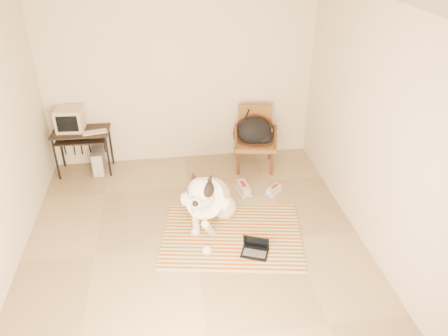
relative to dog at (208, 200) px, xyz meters
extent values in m
plane|color=#947E5A|center=(-0.20, -0.41, -0.37)|extent=(4.50, 4.50, 0.00)
plane|color=silver|center=(-0.20, -0.41, 2.33)|extent=(4.50, 4.50, 0.00)
plane|color=beige|center=(-0.20, 1.84, 0.98)|extent=(4.50, 0.00, 4.50)
plane|color=beige|center=(-0.20, -2.66, 0.98)|extent=(4.50, 0.00, 4.50)
plane|color=beige|center=(1.80, -0.41, 0.98)|extent=(0.00, 4.50, 4.50)
cube|color=#B34207|center=(0.17, -0.77, -0.36)|extent=(1.69, 0.54, 0.02)
cube|color=#327A3B|center=(0.21, -0.51, -0.36)|extent=(1.69, 0.54, 0.02)
cube|color=#5F386F|center=(0.26, -0.26, -0.36)|extent=(1.69, 0.54, 0.02)
cube|color=#D2CE49|center=(0.30, -0.01, -0.36)|extent=(1.69, 0.54, 0.02)
cube|color=#C2B090|center=(0.34, 0.25, -0.36)|extent=(1.69, 0.54, 0.02)
sphere|color=silver|center=(-0.07, 0.24, -0.21)|extent=(0.32, 0.32, 0.32)
sphere|color=silver|center=(0.21, 0.13, -0.21)|extent=(0.32, 0.32, 0.32)
ellipsoid|color=silver|center=(0.06, 0.17, -0.19)|extent=(0.39, 0.35, 0.32)
ellipsoid|color=silver|center=(0.00, -0.01, 0.03)|extent=(0.63, 0.82, 0.68)
cylinder|color=white|center=(0.00, 0.00, 0.03)|extent=(0.66, 0.74, 0.63)
sphere|color=silver|center=(-0.08, -0.20, 0.18)|extent=(0.27, 0.27, 0.27)
sphere|color=silver|center=(-0.12, -0.29, 0.35)|extent=(0.29, 0.29, 0.29)
ellipsoid|color=black|center=(-0.07, -0.31, 0.37)|extent=(0.23, 0.25, 0.21)
cylinder|color=silver|center=(-0.16, -0.41, 0.30)|extent=(0.17, 0.19, 0.12)
sphere|color=black|center=(-0.19, -0.49, 0.30)|extent=(0.07, 0.07, 0.07)
cone|color=black|center=(-0.18, -0.20, 0.46)|extent=(0.15, 0.18, 0.18)
cone|color=black|center=(0.00, -0.27, 0.46)|extent=(0.16, 0.16, 0.18)
torus|color=silver|center=(-0.09, -0.21, 0.23)|extent=(0.29, 0.22, 0.23)
cylinder|color=silver|center=(-0.18, -0.17, -0.14)|extent=(0.13, 0.15, 0.44)
cylinder|color=silver|center=(-0.03, -0.36, -0.16)|extent=(0.22, 0.40, 0.44)
sphere|color=silver|center=(-0.19, -0.20, -0.32)|extent=(0.11, 0.11, 0.11)
sphere|color=silver|center=(-0.08, -0.56, -0.31)|extent=(0.12, 0.12, 0.12)
cone|color=black|center=(0.15, 0.44, -0.32)|extent=(0.11, 0.44, 0.11)
cube|color=black|center=(0.46, -0.65, -0.34)|extent=(0.36, 0.31, 0.02)
cube|color=#494A4C|center=(0.45, -0.66, -0.33)|extent=(0.29, 0.21, 0.00)
cube|color=black|center=(0.49, -0.58, -0.24)|extent=(0.31, 0.18, 0.20)
cube|color=black|center=(0.48, -0.59, -0.23)|extent=(0.27, 0.16, 0.18)
cube|color=black|center=(-1.70, 1.59, 0.29)|extent=(0.83, 0.47, 0.03)
cube|color=black|center=(-1.70, 1.54, 0.19)|extent=(0.73, 0.38, 0.02)
cylinder|color=black|center=(-2.07, 1.41, -0.04)|extent=(0.03, 0.03, 0.65)
cylinder|color=black|center=(-2.06, 1.79, -0.04)|extent=(0.03, 0.03, 0.65)
cylinder|color=black|center=(-1.33, 1.39, -0.04)|extent=(0.03, 0.03, 0.65)
cylinder|color=black|center=(-1.32, 1.77, -0.04)|extent=(0.03, 0.03, 0.65)
cube|color=#B4A58D|center=(-1.82, 1.65, 0.48)|extent=(0.39, 0.38, 0.33)
cube|color=black|center=(-1.84, 1.48, 0.48)|extent=(0.30, 0.03, 0.24)
cube|color=#B4A58D|center=(-1.48, 1.49, 0.32)|extent=(0.36, 0.19, 0.02)
cube|color=#494A4C|center=(-1.51, 1.56, -0.19)|extent=(0.18, 0.38, 0.36)
cube|color=#AEAEB3|center=(-1.50, 1.37, -0.19)|extent=(0.15, 0.02, 0.34)
cube|color=brown|center=(0.86, 1.37, 0.04)|extent=(0.69, 0.68, 0.06)
cylinder|color=#361B0E|center=(0.86, 1.37, 0.08)|extent=(0.56, 0.56, 0.04)
cube|color=brown|center=(0.91, 1.64, 0.32)|extent=(0.52, 0.13, 0.46)
cylinder|color=#361B0E|center=(0.57, 1.17, -0.18)|extent=(0.05, 0.05, 0.38)
cylinder|color=#361B0E|center=(0.66, 1.66, -0.18)|extent=(0.05, 0.05, 0.38)
cylinder|color=#361B0E|center=(1.07, 1.09, -0.18)|extent=(0.05, 0.05, 0.38)
cylinder|color=#361B0E|center=(1.15, 1.58, -0.18)|extent=(0.05, 0.05, 0.38)
ellipsoid|color=black|center=(0.83, 1.36, 0.25)|extent=(0.53, 0.44, 0.39)
ellipsoid|color=black|center=(0.97, 1.31, 0.17)|extent=(0.33, 0.27, 0.23)
cube|color=silver|center=(0.57, 0.69, -0.35)|extent=(0.18, 0.35, 0.03)
cube|color=gray|center=(0.57, 0.69, -0.31)|extent=(0.17, 0.34, 0.10)
cube|color=#9F1615|center=(0.57, 0.69, -0.27)|extent=(0.08, 0.17, 0.02)
cube|color=silver|center=(0.99, 0.60, -0.36)|extent=(0.28, 0.27, 0.03)
cube|color=gray|center=(0.99, 0.60, -0.32)|extent=(0.27, 0.26, 0.09)
cube|color=#9F1615|center=(0.99, 0.60, -0.28)|extent=(0.13, 0.13, 0.02)
camera|label=1|loc=(-0.43, -4.41, 3.04)|focal=35.00mm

